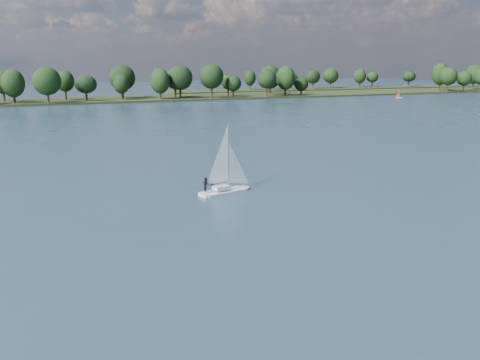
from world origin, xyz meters
name	(u,v)px	position (x,y,z in m)	size (l,w,h in m)	color
ground	(161,131)	(0.00, 100.00, 0.00)	(700.00, 700.00, 0.00)	#233342
far_shore	(82,101)	(0.00, 212.00, 0.00)	(660.00, 40.00, 1.50)	black
far_shore_back	(336,89)	(160.00, 260.00, 0.00)	(220.00, 30.00, 1.40)	black
sailboat	(223,174)	(-10.77, 39.04, 2.37)	(6.68, 3.23, 8.47)	silver
dinghy_orange	(399,95)	(134.11, 174.00, 1.04)	(2.97, 1.93, 4.42)	white
treeline	(59,82)	(-9.16, 208.07, 8.04)	(562.55, 73.90, 17.23)	black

